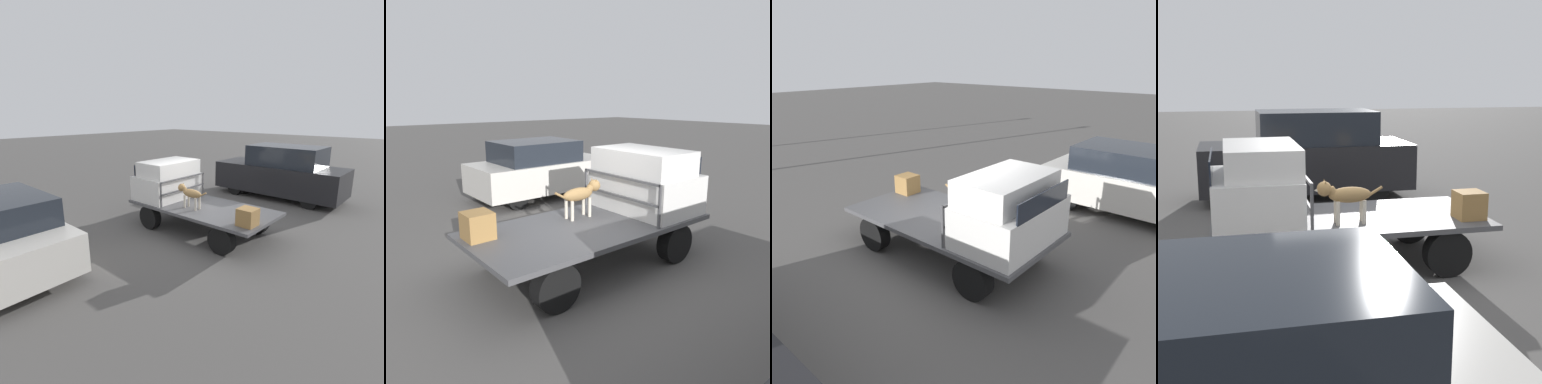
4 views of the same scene
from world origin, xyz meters
TOP-DOWN VIEW (x-y plane):
  - ground_plane at (0.00, 0.00)m, footprint 80.00×80.00m
  - flatbed_truck at (0.00, 0.00)m, footprint 4.17×2.01m
  - truck_cab at (1.38, 0.00)m, footprint 1.25×1.89m
  - truck_headboard at (0.72, 0.00)m, footprint 0.04×1.89m
  - dog at (0.16, 0.37)m, footprint 1.03×0.23m
  - cargo_crate at (-1.77, 0.50)m, footprint 0.42×0.42m
  - parked_pickup_far at (-0.13, -4.87)m, footprint 4.98×1.90m

SIDE VIEW (x-z plane):
  - ground_plane at x=0.00m, z-range 0.00..0.00m
  - flatbed_truck at x=0.00m, z-range 0.19..0.95m
  - cargo_crate at x=-1.77m, z-range 0.76..1.18m
  - parked_pickup_far at x=-0.13m, z-range -0.03..2.06m
  - dog at x=0.16m, z-range 0.85..1.53m
  - truck_headboard at x=0.72m, z-range 0.88..1.62m
  - truck_cab at x=1.38m, z-range 0.73..1.90m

